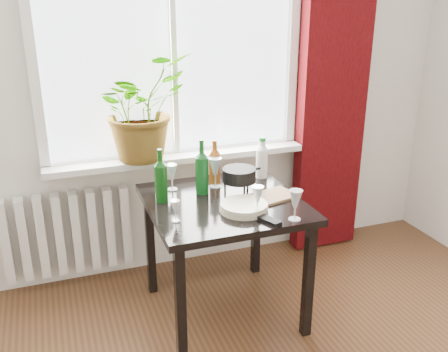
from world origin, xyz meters
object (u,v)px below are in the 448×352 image
object	(u,v)px
wine_bottle_right	(202,167)
wineglass_far_right	(295,205)
table	(224,215)
bottle_amber	(215,162)
tv_remote	(266,219)
wineglass_front_left	(175,211)
wineglass_front_right	(257,200)
cutting_board	(271,197)
wineglass_back_center	(215,172)
wine_bottle_left	(161,175)
potted_plant	(141,107)
cleaning_bottle	(262,158)
wineglass_back_left	(172,177)
plate_stack	(244,207)
fondue_pot	(239,181)
radiator	(68,233)

from	to	relation	value
wine_bottle_right	wineglass_far_right	world-z (taller)	wine_bottle_right
table	bottle_amber	xyz separation A→B (m)	(0.04, 0.27, 0.23)
tv_remote	wineglass_front_left	bearing A→B (deg)	138.23
bottle_amber	wineglass_far_right	world-z (taller)	bottle_amber
wineglass_front_right	cutting_board	xyz separation A→B (m)	(0.16, 0.17, -0.07)
wineglass_back_center	wine_bottle_left	bearing A→B (deg)	-163.62
table	potted_plant	distance (m)	0.86
wine_bottle_right	wineglass_front_right	world-z (taller)	wine_bottle_right
table	potted_plant	bearing A→B (deg)	119.22
cleaning_bottle	wineglass_back_center	world-z (taller)	cleaning_bottle
potted_plant	wine_bottle_left	world-z (taller)	potted_plant
wineglass_back_left	tv_remote	distance (m)	0.68
wine_bottle_right	wineglass_front_right	distance (m)	0.43
wineglass_far_right	tv_remote	bearing A→B (deg)	164.32
bottle_amber	wineglass_far_right	size ratio (longest dim) A/B	1.67
plate_stack	fondue_pot	world-z (taller)	fondue_pot
radiator	wineglass_back_center	size ratio (longest dim) A/B	4.23
tv_remote	wineglass_back_left	bearing A→B (deg)	98.03
potted_plant	wineglass_far_right	world-z (taller)	potted_plant
wine_bottle_left	plate_stack	bearing A→B (deg)	-35.93
cleaning_bottle	plate_stack	size ratio (longest dim) A/B	0.99
radiator	fondue_pot	xyz separation A→B (m)	(0.97, -0.55, 0.44)
wineglass_front_left	plate_stack	world-z (taller)	wineglass_front_left
wineglass_front_right	wineglass_front_left	world-z (taller)	wineglass_front_right
wineglass_far_right	wine_bottle_left	bearing A→B (deg)	141.15
wineglass_far_right	plate_stack	world-z (taller)	wineglass_far_right
table	cleaning_bottle	world-z (taller)	cleaning_bottle
wine_bottle_right	potted_plant	bearing A→B (deg)	119.57
cleaning_bottle	fondue_pot	size ratio (longest dim) A/B	1.16
plate_stack	fondue_pot	xyz separation A→B (m)	(0.07, 0.24, 0.05)
wineglass_front_left	fondue_pot	xyz separation A→B (m)	(0.45, 0.25, 0.02)
table	fondue_pot	xyz separation A→B (m)	(0.12, 0.08, 0.17)
table	wineglass_far_right	size ratio (longest dim) A/B	5.02
cleaning_bottle	plate_stack	world-z (taller)	cleaning_bottle
table	cutting_board	xyz separation A→B (m)	(0.27, -0.06, 0.10)
potted_plant	tv_remote	distance (m)	1.11
wine_bottle_left	bottle_amber	world-z (taller)	wine_bottle_left
wineglass_back_left	potted_plant	bearing A→B (deg)	106.51
radiator	wine_bottle_right	bearing A→B (deg)	-31.95
plate_stack	tv_remote	distance (m)	0.17
cutting_board	plate_stack	bearing A→B (deg)	-152.48
wine_bottle_left	wine_bottle_right	world-z (taller)	wine_bottle_right
wineglass_front_right	wineglass_back_left	size ratio (longest dim) A/B	0.98
wine_bottle_right	fondue_pot	xyz separation A→B (m)	(0.20, -0.07, -0.09)
table	wineglass_back_left	world-z (taller)	wineglass_back_left
wineglass_back_left	wine_bottle_left	bearing A→B (deg)	-123.81
wineglass_front_right	plate_stack	distance (m)	0.10
radiator	wineglass_far_right	xyz separation A→B (m)	(1.11, -1.00, 0.44)
wine_bottle_right	fondue_pot	world-z (taller)	wine_bottle_right
wine_bottle_left	wineglass_back_center	size ratio (longest dim) A/B	1.63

